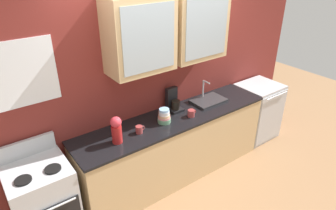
{
  "coord_description": "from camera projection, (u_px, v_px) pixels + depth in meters",
  "views": [
    {
      "loc": [
        -1.98,
        -2.54,
        2.75
      ],
      "look_at": [
        -0.11,
        0.0,
        1.09
      ],
      "focal_mm": 32.22,
      "sensor_mm": 36.0,
      "label": 1
    }
  ],
  "objects": [
    {
      "name": "cup_near_bowls",
      "position": [
        139.0,
        129.0,
        3.38
      ],
      "size": [
        0.11,
        0.08,
        0.09
      ],
      "color": "#993838",
      "rests_on": "counter"
    },
    {
      "name": "vase",
      "position": [
        116.0,
        129.0,
        3.16
      ],
      "size": [
        0.12,
        0.12,
        0.31
      ],
      "color": "#B21E1E",
      "rests_on": "counter"
    },
    {
      "name": "dishwasher",
      "position": [
        257.0,
        111.0,
        4.78
      ],
      "size": [
        0.62,
        0.59,
        0.89
      ],
      "color": "silver",
      "rests_on": "ground_plane"
    },
    {
      "name": "cup_near_sink",
      "position": [
        191.0,
        113.0,
        3.71
      ],
      "size": [
        0.12,
        0.09,
        0.09
      ],
      "color": "#993838",
      "rests_on": "counter"
    },
    {
      "name": "ground_plane",
      "position": [
        174.0,
        173.0,
        4.13
      ],
      "size": [
        10.0,
        10.0,
        0.0
      ],
      "primitive_type": "plane",
      "color": "#936B47"
    },
    {
      "name": "bowl_stack",
      "position": [
        164.0,
        116.0,
        3.57
      ],
      "size": [
        0.16,
        0.16,
        0.18
      ],
      "color": "#669972",
      "rests_on": "counter"
    },
    {
      "name": "sink_faucet",
      "position": [
        208.0,
        100.0,
        4.07
      ],
      "size": [
        0.46,
        0.3,
        0.28
      ],
      "color": "#2D2D30",
      "rests_on": "counter"
    },
    {
      "name": "back_wall_unit",
      "position": [
        161.0,
        64.0,
        3.64
      ],
      "size": [
        4.77,
        0.47,
        2.71
      ],
      "color": "maroon",
      "rests_on": "ground_plane"
    },
    {
      "name": "stove_range",
      "position": [
        44.0,
        203.0,
        3.04
      ],
      "size": [
        0.59,
        0.61,
        1.07
      ],
      "color": "silver",
      "rests_on": "ground_plane"
    },
    {
      "name": "counter",
      "position": [
        175.0,
        147.0,
        3.92
      ],
      "size": [
        2.62,
        0.61,
        0.89
      ],
      "color": "tan",
      "rests_on": "ground_plane"
    },
    {
      "name": "coffee_maker",
      "position": [
        173.0,
        102.0,
        3.84
      ],
      "size": [
        0.17,
        0.2,
        0.29
      ],
      "color": "black",
      "rests_on": "counter"
    }
  ]
}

